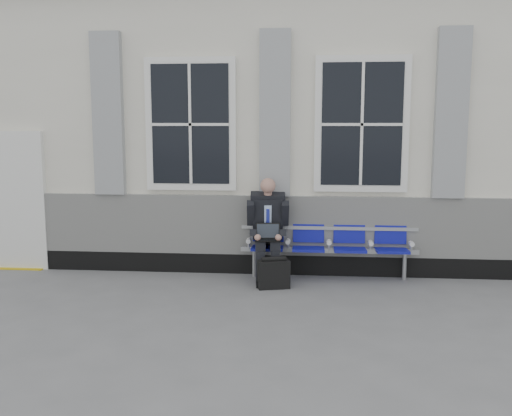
# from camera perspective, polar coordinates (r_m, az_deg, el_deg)

# --- Properties ---
(ground) EXTENTS (70.00, 70.00, 0.00)m
(ground) POSITION_cam_1_polar(r_m,az_deg,el_deg) (7.32, 8.34, -9.65)
(ground) COLOR slate
(ground) RESTS_ON ground
(station_building) EXTENTS (14.40, 4.40, 4.49)m
(station_building) POSITION_cam_1_polar(r_m,az_deg,el_deg) (10.43, 7.44, 8.14)
(station_building) COLOR silver
(station_building) RESTS_ON ground
(bench) EXTENTS (2.60, 0.47, 0.91)m
(bench) POSITION_cam_1_polar(r_m,az_deg,el_deg) (8.45, 7.30, -3.30)
(bench) COLOR #9EA0A3
(bench) RESTS_ON ground
(businessman) EXTENTS (0.63, 0.84, 1.49)m
(businessman) POSITION_cam_1_polar(r_m,az_deg,el_deg) (8.28, 1.19, -1.75)
(businessman) COLOR black
(businessman) RESTS_ON ground
(briefcase) EXTENTS (0.47, 0.29, 0.45)m
(briefcase) POSITION_cam_1_polar(r_m,az_deg,el_deg) (7.93, 1.78, -6.58)
(briefcase) COLOR black
(briefcase) RESTS_ON ground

